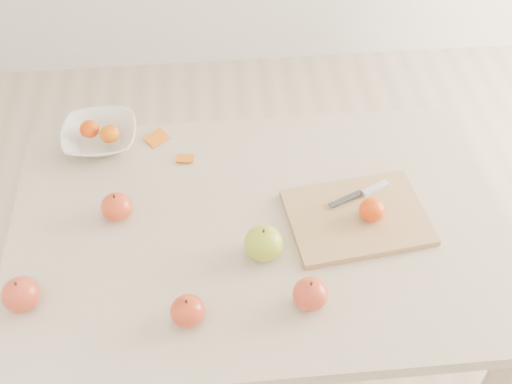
{
  "coord_description": "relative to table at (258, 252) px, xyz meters",
  "views": [
    {
      "loc": [
        -0.1,
        -0.99,
        1.94
      ],
      "look_at": [
        0.0,
        0.05,
        0.82
      ],
      "focal_mm": 45.0,
      "sensor_mm": 36.0,
      "label": 1
    }
  ],
  "objects": [
    {
      "name": "ground",
      "position": [
        0.0,
        0.0,
        -0.65
      ],
      "size": [
        3.5,
        3.5,
        0.0
      ],
      "primitive_type": "plane",
      "color": "#C6B293",
      "rests_on": "ground"
    },
    {
      "name": "table",
      "position": [
        0.0,
        0.0,
        0.0
      ],
      "size": [
        1.2,
        0.8,
        0.75
      ],
      "color": "beige",
      "rests_on": "ground"
    },
    {
      "name": "cutting_board",
      "position": [
        0.24,
        -0.0,
        0.11
      ],
      "size": [
        0.36,
        0.28,
        0.02
      ],
      "primitive_type": "cube",
      "rotation": [
        0.0,
        0.0,
        0.12
      ],
      "color": "tan",
      "rests_on": "table"
    },
    {
      "name": "board_tangerine",
      "position": [
        0.27,
        -0.01,
        0.14
      ],
      "size": [
        0.06,
        0.06,
        0.05
      ],
      "primitive_type": "ellipsoid",
      "color": "#CC3C07",
      "rests_on": "cutting_board"
    },
    {
      "name": "fruit_bowl",
      "position": [
        -0.4,
        0.34,
        0.12
      ],
      "size": [
        0.2,
        0.2,
        0.05
      ],
      "primitive_type": "imported",
      "color": "white",
      "rests_on": "table"
    },
    {
      "name": "bowl_tangerine_near",
      "position": [
        -0.42,
        0.35,
        0.14
      ],
      "size": [
        0.05,
        0.05,
        0.05
      ],
      "primitive_type": "ellipsoid",
      "color": "#CA3E07",
      "rests_on": "fruit_bowl"
    },
    {
      "name": "bowl_tangerine_far",
      "position": [
        -0.37,
        0.32,
        0.14
      ],
      "size": [
        0.05,
        0.05,
        0.05
      ],
      "primitive_type": "ellipsoid",
      "color": "#DB6507",
      "rests_on": "fruit_bowl"
    },
    {
      "name": "orange_peel_a",
      "position": [
        -0.25,
        0.34,
        0.1
      ],
      "size": [
        0.07,
        0.07,
        0.01
      ],
      "primitive_type": "cube",
      "rotation": [
        0.21,
        0.0,
        0.73
      ],
      "color": "orange",
      "rests_on": "table"
    },
    {
      "name": "orange_peel_b",
      "position": [
        -0.17,
        0.25,
        0.1
      ],
      "size": [
        0.05,
        0.04,
        0.01
      ],
      "primitive_type": "cube",
      "rotation": [
        -0.14,
        0.0,
        -0.13
      ],
      "color": "#CA640E",
      "rests_on": "table"
    },
    {
      "name": "paring_knife",
      "position": [
        0.29,
        0.07,
        0.12
      ],
      "size": [
        0.16,
        0.08,
        0.01
      ],
      "color": "silver",
      "rests_on": "cutting_board"
    },
    {
      "name": "apple_green",
      "position": [
        0.0,
        -0.08,
        0.14
      ],
      "size": [
        0.09,
        0.09,
        0.08
      ],
      "primitive_type": "ellipsoid",
      "color": "#749E17",
      "rests_on": "table"
    },
    {
      "name": "apple_red_d",
      "position": [
        -0.53,
        -0.17,
        0.14
      ],
      "size": [
        0.08,
        0.08,
        0.07
      ],
      "primitive_type": "ellipsoid",
      "color": "maroon",
      "rests_on": "table"
    },
    {
      "name": "apple_red_c",
      "position": [
        -0.17,
        -0.24,
        0.13
      ],
      "size": [
        0.07,
        0.07,
        0.07
      ],
      "primitive_type": "ellipsoid",
      "color": "maroon",
      "rests_on": "table"
    },
    {
      "name": "apple_red_e",
      "position": [
        0.09,
        -0.23,
        0.13
      ],
      "size": [
        0.08,
        0.08,
        0.07
      ],
      "primitive_type": "ellipsoid",
      "color": "#A5121F",
      "rests_on": "table"
    },
    {
      "name": "apple_red_a",
      "position": [
        -0.34,
        0.07,
        0.13
      ],
      "size": [
        0.08,
        0.08,
        0.07
      ],
      "primitive_type": "ellipsoid",
      "color": "#A61A23",
      "rests_on": "table"
    }
  ]
}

